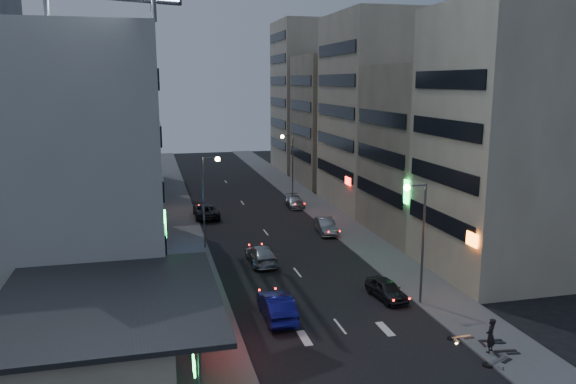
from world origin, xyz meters
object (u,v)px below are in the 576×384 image
object	(u,v)px
parked_car_left	(206,211)
scooter_silver_b	(470,326)
parked_car_right_mid	(326,226)
scooter_blue	(502,332)
road_car_blue	(277,306)
parked_car_right_near	(386,289)
parked_car_right_far	(295,202)
scooter_silver_a	(503,345)
person	(491,335)
scooter_black_a	(516,339)
scooter_black_b	(502,329)
road_car_silver	(261,255)

from	to	relation	value
parked_car_left	scooter_silver_b	world-z (taller)	parked_car_left
parked_car_right_mid	scooter_blue	xyz separation A→B (m)	(2.53, -24.57, -0.10)
road_car_blue	scooter_blue	distance (m)	13.17
parked_car_left	scooter_blue	bearing A→B (deg)	111.16
parked_car_right_near	scooter_blue	xyz separation A→B (m)	(3.63, -7.66, -0.04)
scooter_blue	parked_car_right_near	bearing A→B (deg)	48.14
parked_car_right_far	road_car_blue	xyz separation A→B (m)	(-9.03, -30.18, 0.17)
parked_car_right_near	scooter_silver_a	xyz separation A→B (m)	(2.63, -9.25, 0.07)
road_car_blue	scooter_silver_a	size ratio (longest dim) A/B	2.42
person	scooter_silver_a	xyz separation A→B (m)	(0.42, -0.57, -0.34)
parked_car_right_mid	parked_car_left	size ratio (longest dim) A/B	0.80
parked_car_left	scooter_black_a	world-z (taller)	parked_car_left
person	scooter_black_b	xyz separation A→B (m)	(1.53, 1.19, -0.34)
person	scooter_black_a	bearing A→B (deg)	139.86
parked_car_right_far	scooter_blue	distance (m)	36.57
parked_car_right_mid	road_car_silver	distance (m)	10.85
scooter_blue	scooter_silver_b	distance (m)	1.72
parked_car_right_near	person	world-z (taller)	person
road_car_silver	person	distance (m)	20.20
parked_car_left	parked_car_right_far	xyz separation A→B (m)	(10.62, 2.70, -0.12)
scooter_black_a	person	bearing A→B (deg)	93.93
parked_car_right_mid	scooter_silver_b	world-z (taller)	parked_car_right_mid
parked_car_right_near	parked_car_right_far	xyz separation A→B (m)	(1.10, 28.83, -0.03)
scooter_silver_a	road_car_blue	bearing A→B (deg)	29.15
scooter_blue	scooter_silver_b	xyz separation A→B (m)	(-1.29, 1.13, 0.03)
parked_car_right_far	scooter_black_a	distance (m)	37.69
parked_car_right_near	scooter_silver_b	distance (m)	6.93
scooter_blue	scooter_black_b	xyz separation A→B (m)	(0.11, 0.17, 0.11)
parked_car_right_far	parked_car_right_mid	bearing A→B (deg)	-87.05
parked_car_right_mid	road_car_silver	world-z (taller)	road_car_silver
parked_car_left	road_car_silver	size ratio (longest dim) A/B	1.08
parked_car_right_near	scooter_silver_a	world-z (taller)	scooter_silver_a
scooter_black_a	scooter_blue	bearing A→B (deg)	13.45
scooter_black_b	scooter_silver_a	bearing A→B (deg)	155.54
road_car_silver	scooter_silver_b	world-z (taller)	road_car_silver
parked_car_right_mid	scooter_black_b	world-z (taller)	parked_car_right_mid
parked_car_left	scooter_blue	distance (m)	36.25
scooter_black_a	scooter_silver_b	bearing A→B (deg)	39.59
road_car_blue	scooter_black_a	distance (m)	13.83
parked_car_right_mid	scooter_blue	size ratio (longest dim) A/B	2.64
parked_car_right_mid	parked_car_right_far	size ratio (longest dim) A/B	1.00
parked_car_right_far	scooter_silver_b	distance (m)	35.38
scooter_blue	parked_car_left	bearing A→B (deg)	44.07
road_car_blue	scooter_silver_a	distance (m)	13.18
scooter_silver_b	parked_car_right_far	bearing A→B (deg)	0.26
person	scooter_silver_a	world-z (taller)	person
parked_car_left	person	distance (m)	36.72
parked_car_right_mid	road_car_silver	xyz separation A→B (m)	(-7.86, -7.49, 0.01)
road_car_blue	scooter_black_b	bearing A→B (deg)	152.80
parked_car_right_mid	person	world-z (taller)	person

